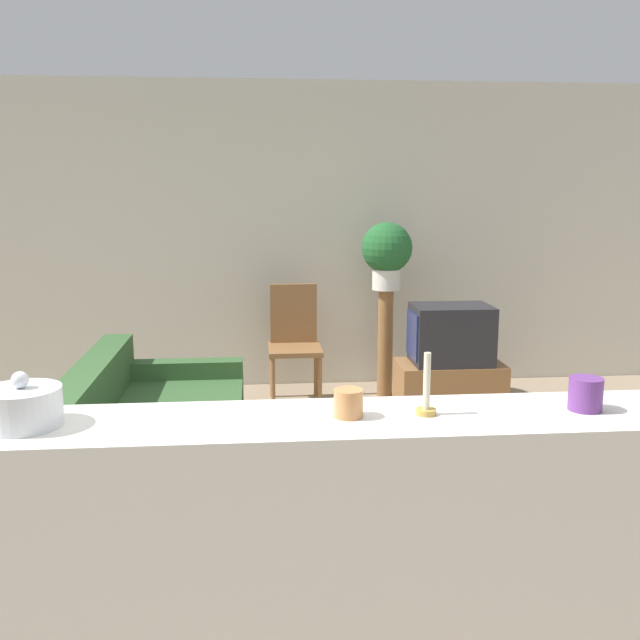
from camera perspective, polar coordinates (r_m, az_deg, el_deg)
The scene contains 13 objects.
ground_plane at distance 3.47m, azimuth -2.72°, elevation -20.49°, with size 14.00×14.00×0.00m, color gray.
wall_back at distance 6.41m, azimuth -4.16°, elevation 6.65°, with size 9.00×0.06×2.70m.
couch at distance 4.59m, azimuth -13.11°, elevation -9.09°, with size 0.99×1.74×0.74m.
tv_stand at distance 5.74m, azimuth 10.30°, elevation -5.47°, with size 0.82×0.46×0.43m.
television at distance 5.64m, azimuth 10.38°, elevation -1.13°, with size 0.62×0.43×0.46m.
wooden_chair at distance 5.99m, azimuth -2.06°, elevation -1.45°, with size 0.44×0.44×0.98m.
plant_stand at distance 6.13m, azimuth 5.24°, elevation -1.89°, with size 0.13×0.13×0.94m.
potted_plant at distance 6.01m, azimuth 5.36°, elevation 5.50°, with size 0.43×0.43×0.57m.
foreground_counter at distance 2.61m, azimuth -2.13°, elevation -18.65°, with size 2.93×0.44×1.03m.
decorative_bowl at distance 2.50m, azimuth -22.73°, elevation -6.41°, with size 0.25×0.25×0.18m.
candle_jar at distance 2.40m, azimuth 2.29°, elevation -6.66°, with size 0.10×0.10×0.09m.
candlestick at distance 2.44m, azimuth 8.51°, elevation -5.98°, with size 0.07×0.07×0.22m.
coffee_tin at distance 2.63m, azimuth 20.48°, elevation -5.57°, with size 0.12×0.12×0.11m.
Camera 1 is at (-0.11, -2.97, 1.79)m, focal length 40.00 mm.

